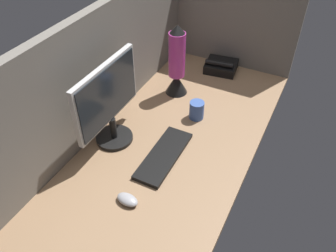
% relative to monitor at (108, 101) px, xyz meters
% --- Properties ---
extents(ground_plane, '(1.80, 0.80, 0.03)m').
position_rel_monitor_xyz_m(ground_plane, '(0.09, -0.25, -0.24)').
color(ground_plane, '#8C6B4C').
extents(cubicle_wall_back, '(1.80, 0.05, 0.59)m').
position_rel_monitor_xyz_m(cubicle_wall_back, '(0.09, 0.12, 0.06)').
color(cubicle_wall_back, slate).
rests_on(cubicle_wall_back, ground_plane).
extents(cubicle_wall_side, '(0.05, 0.80, 0.59)m').
position_rel_monitor_xyz_m(cubicle_wall_side, '(0.96, -0.25, 0.06)').
color(cubicle_wall_side, slate).
rests_on(cubicle_wall_side, ground_plane).
extents(monitor, '(0.44, 0.18, 0.41)m').
position_rel_monitor_xyz_m(monitor, '(0.00, 0.00, 0.00)').
color(monitor, black).
rests_on(monitor, ground_plane).
extents(keyboard, '(0.37, 0.13, 0.02)m').
position_rel_monitor_xyz_m(keyboard, '(0.00, -0.28, -0.22)').
color(keyboard, black).
rests_on(keyboard, ground_plane).
extents(mouse, '(0.06, 0.10, 0.03)m').
position_rel_monitor_xyz_m(mouse, '(-0.29, -0.26, -0.21)').
color(mouse, '#99999E').
rests_on(mouse, ground_plane).
extents(mug_ceramic_blue, '(0.11, 0.08, 0.10)m').
position_rel_monitor_xyz_m(mug_ceramic_blue, '(0.34, -0.30, -0.18)').
color(mug_ceramic_blue, '#38569E').
rests_on(mug_ceramic_blue, ground_plane).
extents(lava_lamp, '(0.13, 0.13, 0.41)m').
position_rel_monitor_xyz_m(lava_lamp, '(0.50, -0.10, -0.06)').
color(lava_lamp, black).
rests_on(lava_lamp, ground_plane).
extents(desk_phone, '(0.19, 0.21, 0.09)m').
position_rel_monitor_xyz_m(desk_phone, '(0.84, -0.25, -0.20)').
color(desk_phone, black).
rests_on(desk_phone, ground_plane).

